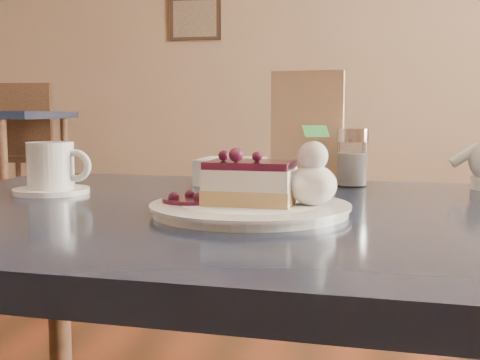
% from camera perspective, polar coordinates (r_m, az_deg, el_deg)
% --- Properties ---
extents(main_table, '(1.13, 0.79, 0.68)m').
position_cam_1_polar(main_table, '(0.81, 1.69, -7.64)').
color(main_table, black).
rests_on(main_table, ground).
extents(dessert_plate, '(0.24, 0.24, 0.01)m').
position_cam_1_polar(dessert_plate, '(0.75, 0.96, -2.76)').
color(dessert_plate, white).
rests_on(dessert_plate, main_table).
extents(cheesecake_slice, '(0.11, 0.08, 0.05)m').
position_cam_1_polar(cheesecake_slice, '(0.75, 0.97, -0.28)').
color(cheesecake_slice, tan).
rests_on(cheesecake_slice, dessert_plate).
extents(whipped_cream, '(0.06, 0.06, 0.05)m').
position_cam_1_polar(whipped_cream, '(0.74, 6.91, -0.45)').
color(whipped_cream, white).
rests_on(whipped_cream, dessert_plate).
extents(berry_sauce, '(0.07, 0.07, 0.01)m').
position_cam_1_polar(berry_sauce, '(0.77, -4.71, -1.91)').
color(berry_sauce, '#480F2C').
rests_on(berry_sauce, dessert_plate).
extents(coffee_set, '(0.13, 0.12, 0.08)m').
position_cam_1_polar(coffee_set, '(0.98, -17.39, 0.85)').
color(coffee_set, white).
rests_on(coffee_set, main_table).
extents(menu_card, '(0.13, 0.04, 0.20)m').
position_cam_1_polar(menu_card, '(1.07, 6.40, 4.94)').
color(menu_card, beige).
rests_on(menu_card, main_table).
extents(sugar_shaker, '(0.05, 0.05, 0.10)m').
position_cam_1_polar(sugar_shaker, '(1.04, 10.59, 2.17)').
color(sugar_shaker, white).
rests_on(sugar_shaker, main_table).
extents(napkin_stack, '(0.12, 0.12, 0.05)m').
position_cam_1_polar(napkin_stack, '(1.07, -0.85, 0.85)').
color(napkin_stack, white).
rests_on(napkin_stack, main_table).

